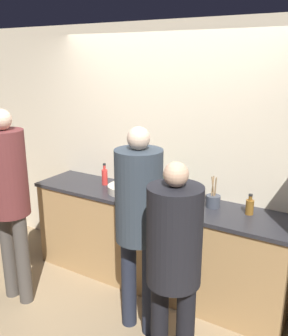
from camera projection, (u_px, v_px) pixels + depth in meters
The scene contains 12 objects.
ground_plane at pixel (137, 299), 3.64m from camera, with size 14.00×14.00×0.00m, color #9E8460.
wall_back at pixel (169, 156), 3.80m from camera, with size 5.20×0.06×2.60m.
counter at pixel (154, 241), 3.79m from camera, with size 2.67×0.62×0.95m.
person_left at pixel (8, 190), 3.36m from camera, with size 0.36×0.36×1.85m.
person_center at pixel (139, 213), 2.97m from camera, with size 0.38×0.38×1.77m.
person_right at pixel (174, 255), 2.51m from camera, with size 0.37×0.37×1.64m.
fruit_bowl at pixel (126, 188), 3.78m from camera, with size 0.36×0.36×0.11m.
utensil_crock at pixel (213, 201), 3.40m from camera, with size 0.13×0.13×0.29m.
bottle_red at pixel (105, 176), 3.99m from camera, with size 0.06×0.06×0.24m.
bottle_amber at pixel (250, 206), 3.24m from camera, with size 0.07×0.07×0.18m.
cup_blue at pixel (149, 196), 3.56m from camera, with size 0.07×0.07×0.09m.
potted_plant at pixel (167, 185), 3.58m from camera, with size 0.17×0.17×0.25m.
Camera 1 is at (1.68, -2.64, 2.26)m, focal length 40.00 mm.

